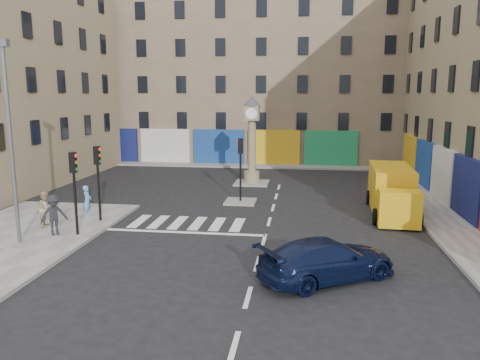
% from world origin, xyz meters
% --- Properties ---
extents(ground, '(120.00, 120.00, 0.00)m').
position_xyz_m(ground, '(0.00, 0.00, 0.00)').
color(ground, black).
rests_on(ground, ground).
extents(sidewalk_right, '(2.60, 30.00, 0.15)m').
position_xyz_m(sidewalk_right, '(8.70, 10.00, 0.07)').
color(sidewalk_right, gray).
rests_on(sidewalk_right, ground).
extents(sidewalk_far, '(32.00, 2.40, 0.15)m').
position_xyz_m(sidewalk_far, '(-4.00, 22.20, 0.07)').
color(sidewalk_far, gray).
rests_on(sidewalk_far, ground).
extents(island_near, '(1.80, 1.80, 0.12)m').
position_xyz_m(island_near, '(-2.00, 8.00, 0.06)').
color(island_near, gray).
rests_on(island_near, ground).
extents(island_far, '(2.40, 2.40, 0.12)m').
position_xyz_m(island_far, '(-2.00, 14.00, 0.06)').
color(island_far, gray).
rests_on(island_far, ground).
extents(building_far, '(32.00, 10.00, 17.00)m').
position_xyz_m(building_far, '(-4.00, 28.00, 8.50)').
color(building_far, '#7F6A54').
rests_on(building_far, ground).
extents(building_left, '(8.00, 20.00, 15.00)m').
position_xyz_m(building_left, '(-19.00, 12.00, 7.50)').
color(building_left, '#877958').
rests_on(building_left, ground).
extents(traffic_light_left_near, '(0.28, 0.22, 3.70)m').
position_xyz_m(traffic_light_left_near, '(-8.30, 0.20, 2.62)').
color(traffic_light_left_near, black).
rests_on(traffic_light_left_near, sidewalk_left).
extents(traffic_light_left_far, '(0.28, 0.22, 3.70)m').
position_xyz_m(traffic_light_left_far, '(-8.30, 2.60, 2.62)').
color(traffic_light_left_far, black).
rests_on(traffic_light_left_far, sidewalk_left).
extents(traffic_light_island, '(0.28, 0.22, 3.70)m').
position_xyz_m(traffic_light_island, '(-2.00, 8.00, 2.59)').
color(traffic_light_island, black).
rests_on(traffic_light_island, island_near).
extents(lamp_post, '(0.50, 0.25, 8.30)m').
position_xyz_m(lamp_post, '(-10.20, -1.20, 4.79)').
color(lamp_post, '#595B60').
rests_on(lamp_post, sidewalk_left).
extents(clock_pillar, '(1.20, 1.20, 6.10)m').
position_xyz_m(clock_pillar, '(-2.00, 14.00, 3.55)').
color(clock_pillar, '#877958').
rests_on(clock_pillar, island_far).
extents(navy_sedan, '(5.27, 4.41, 1.44)m').
position_xyz_m(navy_sedan, '(2.53, -3.18, 0.72)').
color(navy_sedan, black).
rests_on(navy_sedan, ground).
extents(yellow_van, '(2.60, 6.82, 2.44)m').
position_xyz_m(yellow_van, '(6.38, 6.67, 1.21)').
color(yellow_van, gold).
rests_on(yellow_van, ground).
extents(pedestrian_blue, '(0.46, 0.63, 1.59)m').
position_xyz_m(pedestrian_blue, '(-9.29, 3.31, 0.95)').
color(pedestrian_blue, '#5E98D7').
rests_on(pedestrian_blue, sidewalk_left).
extents(pedestrian_tan, '(0.87, 0.98, 1.67)m').
position_xyz_m(pedestrian_tan, '(-10.41, 1.33, 0.99)').
color(pedestrian_tan, tan).
rests_on(pedestrian_tan, sidewalk_left).
extents(pedestrian_dark, '(1.33, 1.26, 1.81)m').
position_xyz_m(pedestrian_dark, '(-9.27, 0.02, 1.05)').
color(pedestrian_dark, black).
rests_on(pedestrian_dark, sidewalk_left).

